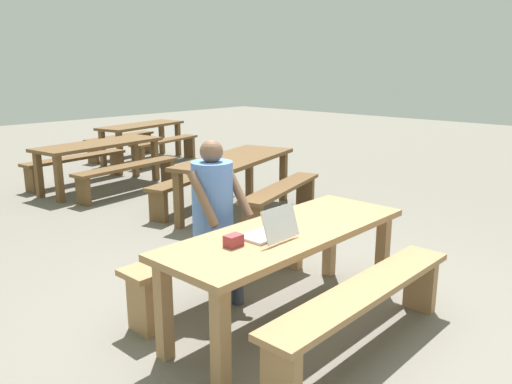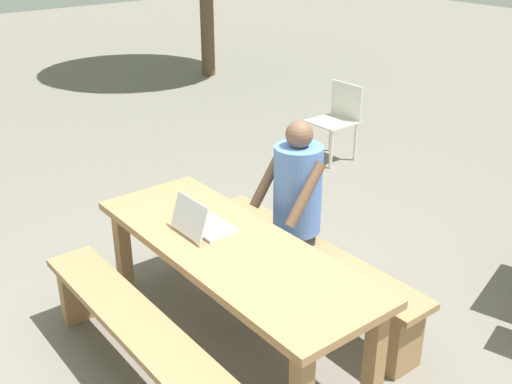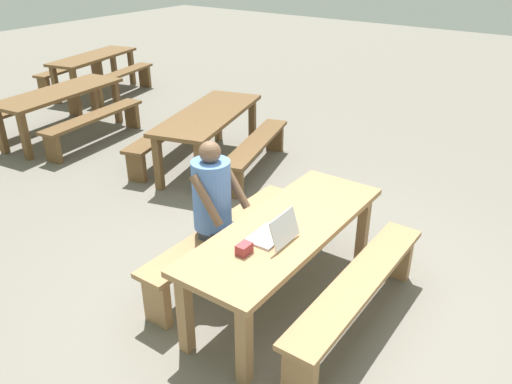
% 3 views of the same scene
% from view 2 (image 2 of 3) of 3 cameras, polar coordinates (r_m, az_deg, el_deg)
% --- Properties ---
extents(ground_plane, '(30.00, 30.00, 0.00)m').
position_cam_2_polar(ground_plane, '(4.14, -2.14, -13.70)').
color(ground_plane, slate).
extents(picnic_table_front, '(2.08, 0.74, 0.73)m').
position_cam_2_polar(picnic_table_front, '(3.78, -2.29, -6.27)').
color(picnic_table_front, '#9E754C').
rests_on(picnic_table_front, ground).
extents(bench_near, '(1.91, 0.30, 0.48)m').
position_cam_2_polar(bench_near, '(3.65, -10.78, -13.01)').
color(bench_near, '#9E754C').
rests_on(bench_near, ground).
extents(bench_far, '(1.91, 0.30, 0.48)m').
position_cam_2_polar(bench_far, '(4.28, 4.93, -6.45)').
color(bench_far, '#9E754C').
rests_on(bench_far, ground).
extents(laptop, '(0.33, 0.31, 0.24)m').
position_cam_2_polar(laptop, '(3.86, -5.01, -2.88)').
color(laptop, silver).
rests_on(laptop, picnic_table_front).
extents(small_pouch, '(0.12, 0.08, 0.08)m').
position_cam_2_polar(small_pouch, '(4.12, -6.30, -1.38)').
color(small_pouch, '#993338').
rests_on(small_pouch, picnic_table_front).
extents(person_seated, '(0.44, 0.42, 1.34)m').
position_cam_2_polar(person_seated, '(4.15, 3.50, -0.74)').
color(person_seated, '#333847').
rests_on(person_seated, ground).
extents(plastic_chair, '(0.45, 0.45, 0.84)m').
position_cam_2_polar(plastic_chair, '(6.92, 7.47, 6.72)').
color(plastic_chair, silver).
rests_on(plastic_chair, ground).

